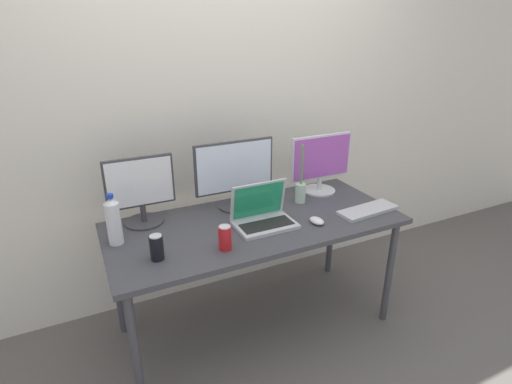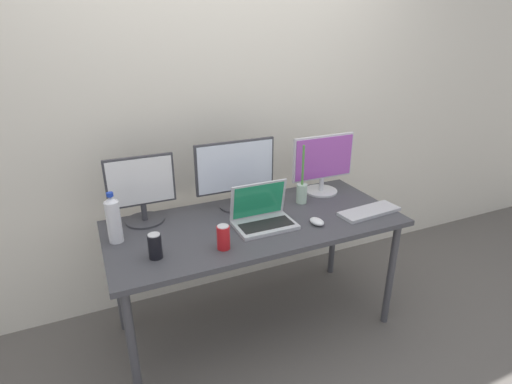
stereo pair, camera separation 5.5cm
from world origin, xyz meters
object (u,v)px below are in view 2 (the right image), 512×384
Objects in this scene: work_desk at (256,231)px; water_bottle at (114,219)px; bamboo_vase at (302,191)px; monitor_center at (236,172)px; mouse_by_keyboard at (317,222)px; monitor_right at (323,163)px; laptop_silver at (262,215)px; keyboard_main at (369,211)px; soda_can_by_laptop at (223,237)px; monitor_left at (141,189)px; soda_can_near_keyboard at (155,246)px.

water_bottle is at bearing 173.76° from work_desk.
work_desk is 6.11× the size of water_bottle.
bamboo_vase reaches higher than water_bottle.
mouse_by_keyboard is (0.33, -0.40, -0.21)m from monitor_center.
monitor_right is (0.61, -0.00, -0.03)m from monitor_center.
laptop_silver reaches higher than keyboard_main.
monitor_right reaches higher than work_desk.
mouse_by_keyboard is 0.57m from soda_can_by_laptop.
soda_can_by_laptop is at bearing -56.62° from monitor_left.
monitor_left is 1.42× the size of water_bottle.
laptop_silver is 2.64× the size of soda_can_by_laptop.
soda_can_by_laptop is at bearing -142.15° from work_desk.
monitor_center reaches higher than mouse_by_keyboard.
keyboard_main is (0.64, -0.13, -0.05)m from laptop_silver.
work_desk is 4.36× the size of keyboard_main.
soda_can_near_keyboard is (0.16, -0.24, -0.06)m from water_bottle.
soda_can_by_laptop is at bearing -118.73° from monitor_center.
mouse_by_keyboard reaches higher than work_desk.
monitor_left is 0.55m from monitor_center.
monitor_right is at bearing 47.54° from mouse_by_keyboard.
work_desk is at bearing 160.40° from keyboard_main.
soda_can_near_keyboard is at bearing -145.75° from monitor_center.
monitor_center is 0.56m from mouse_by_keyboard.
keyboard_main is at bearing -19.26° from monitor_left.
keyboard_main is at bearing 2.05° from soda_can_by_laptop.
monitor_center reaches higher than monitor_right.
monitor_right is at bearing 96.96° from keyboard_main.
monitor_right is 3.51× the size of soda_can_near_keyboard.
monitor_center is at bearing 98.24° from work_desk.
monitor_right reaches higher than soda_can_by_laptop.
keyboard_main is at bearing -15.07° from work_desk.
monitor_right is 1.18× the size of bamboo_vase.
bamboo_vase reaches higher than soda_can_by_laptop.
mouse_by_keyboard is (0.30, -0.18, 0.08)m from work_desk.
monitor_right is at bearing 5.93° from water_bottle.
soda_can_near_keyboard is at bearing 172.03° from mouse_by_keyboard.
laptop_silver is at bearing -153.71° from bamboo_vase.
water_bottle is (-0.72, -0.14, -0.11)m from monitor_center.
soda_can_near_keyboard is at bearing 174.65° from keyboard_main.
monitor_center is at bearing 34.25° from soda_can_near_keyboard.
bamboo_vase is at bearing 18.38° from work_desk.
soda_can_by_laptop is at bearing 176.60° from mouse_by_keyboard.
laptop_silver is 0.66m from keyboard_main.
soda_can_by_laptop reaches higher than keyboard_main.
monitor_right reaches higher than laptop_silver.
monitor_left is 1.16× the size of laptop_silver.
keyboard_main is at bearing -78.51° from monitor_right.
soda_can_near_keyboard is 0.34× the size of bamboo_vase.
water_bottle is 0.57m from soda_can_by_laptop.
monitor_center reaches higher than bamboo_vase.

